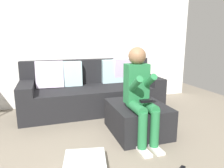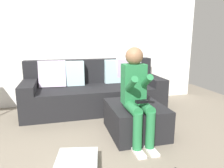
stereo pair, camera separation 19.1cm
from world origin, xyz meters
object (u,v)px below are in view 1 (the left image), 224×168
at_px(ottoman, 137,118).
at_px(person_seated, 140,91).
at_px(storage_bin, 85,163).
at_px(couch_sectional, 91,91).

distance_m(ottoman, person_seated, 0.49).
relative_size(person_seated, storage_bin, 2.90).
relative_size(ottoman, storage_bin, 2.06).
distance_m(couch_sectional, ottoman, 1.23).
xyz_separation_m(couch_sectional, ottoman, (0.37, -1.17, -0.13)).
bearing_deg(storage_bin, ottoman, 35.38).
bearing_deg(couch_sectional, person_seated, -77.86).
bearing_deg(person_seated, storage_bin, -153.16).
xyz_separation_m(couch_sectional, storage_bin, (-0.46, -1.76, -0.27)).
bearing_deg(storage_bin, person_seated, 26.84).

